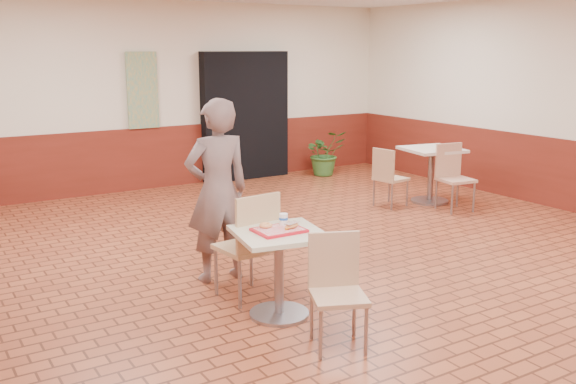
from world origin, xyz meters
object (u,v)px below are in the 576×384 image
main_table (279,259)px  chair_main_back (251,241)px  customer (218,191)px  chair_main_front (336,284)px  long_john_donut (291,226)px  paper_cup (283,219)px  serving_tray (279,230)px  ring_donut (266,225)px  potted_plant (325,153)px  chair_second_left (388,174)px  chair_second_front (453,173)px  second_table (431,166)px

main_table → chair_main_back: bearing=93.6°
customer → chair_main_front: bearing=97.8°
long_john_donut → paper_cup: 0.14m
serving_tray → ring_donut: (-0.07, 0.10, 0.03)m
main_table → customer: size_ratio=0.42×
potted_plant → chair_main_front: bearing=-124.3°
chair_main_back → chair_second_left: 3.93m
chair_second_left → chair_second_front: size_ratio=0.92×
chair_main_back → customer: (-0.01, 0.63, 0.34)m
second_table → chair_second_front: (-0.05, -0.48, -0.03)m
chair_main_front → second_table: 5.03m
chair_main_front → chair_main_back: chair_main_back is taller
serving_tray → chair_main_back: bearing=93.6°
customer → long_john_donut: bearing=100.3°
customer → chair_second_left: (3.37, 1.41, -0.42)m
paper_cup → second_table: bearing=30.0°
long_john_donut → second_table: 4.67m
main_table → paper_cup: size_ratio=7.90×
paper_cup → chair_main_back: bearing=110.1°
chair_main_front → chair_main_back: 1.15m
main_table → paper_cup: (0.10, 0.09, 0.32)m
chair_main_front → second_table: size_ratio=1.07×
second_table → potted_plant: bearing=93.2°
chair_second_left → chair_second_front: chair_second_front is taller
second_table → chair_second_front: size_ratio=0.87×
chair_main_back → long_john_donut: bearing=98.3°
main_table → potted_plant: size_ratio=0.93×
chair_second_front → chair_main_front: bearing=-137.2°
chair_main_front → paper_cup: 0.85m
chair_main_front → chair_second_left: bearing=67.5°
chair_main_front → chair_second_front: (3.92, 2.59, 0.03)m
chair_second_left → chair_second_front: 0.91m
main_table → customer: customer is taller
chair_main_back → paper_cup: 0.46m
main_table → ring_donut: 0.31m
ring_donut → second_table: 4.74m
main_table → chair_main_front: size_ratio=0.86×
potted_plant → chair_second_left: bearing=-103.9°
chair_second_left → paper_cup: bearing=117.7°
chair_main_back → paper_cup: (0.13, -0.36, 0.27)m
main_table → chair_main_back: (-0.03, 0.45, 0.05)m
ring_donut → paper_cup: 0.18m
serving_tray → potted_plant: 6.31m
chair_main_front → long_john_donut: 0.72m
chair_main_back → potted_plant: 5.98m
ring_donut → chair_second_front: bearing=23.8°
chair_main_back → paper_cup: size_ratio=10.52×
main_table → chair_second_front: size_ratio=0.81×
chair_main_back → chair_second_left: (3.36, 2.04, -0.08)m
main_table → potted_plant: 6.30m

